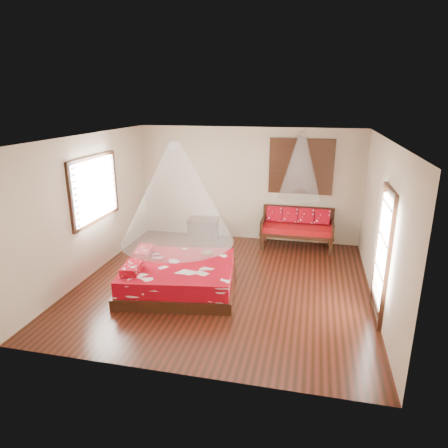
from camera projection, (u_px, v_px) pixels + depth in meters
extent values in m
cube|color=black|center=(224.00, 284.00, 7.79)|extent=(5.50, 5.50, 0.02)
cube|color=silver|center=(224.00, 137.00, 6.94)|extent=(5.50, 5.50, 0.02)
cube|color=tan|center=(89.00, 206.00, 7.95)|extent=(0.02, 5.50, 2.80)
cube|color=tan|center=(382.00, 224.00, 6.78)|extent=(0.02, 5.50, 2.80)
cube|color=tan|center=(248.00, 184.00, 9.93)|extent=(5.50, 0.02, 2.80)
cube|color=tan|center=(173.00, 277.00, 4.80)|extent=(5.50, 0.02, 2.80)
cube|color=black|center=(180.00, 284.00, 7.55)|extent=(2.33, 2.16, 0.20)
cube|color=maroon|center=(179.00, 272.00, 7.47)|extent=(2.22, 2.05, 0.30)
cube|color=maroon|center=(132.00, 268.00, 7.08)|extent=(0.37, 0.58, 0.14)
cube|color=maroon|center=(144.00, 252.00, 7.83)|extent=(0.37, 0.58, 0.14)
cube|color=black|center=(262.00, 241.00, 9.47)|extent=(0.08, 0.08, 0.42)
cube|color=black|center=(331.00, 246.00, 9.13)|extent=(0.08, 0.08, 0.42)
cube|color=black|center=(265.00, 233.00, 10.06)|extent=(0.08, 0.08, 0.42)
cube|color=black|center=(330.00, 237.00, 9.73)|extent=(0.08, 0.08, 0.42)
cube|color=black|center=(297.00, 233.00, 9.54)|extent=(1.71, 0.76, 0.08)
cube|color=#920B05|center=(297.00, 228.00, 9.51)|extent=(1.65, 0.70, 0.14)
cube|color=black|center=(298.00, 217.00, 9.77)|extent=(1.71, 0.06, 0.55)
cube|color=black|center=(263.00, 224.00, 9.67)|extent=(0.06, 0.76, 0.30)
cube|color=black|center=(332.00, 229.00, 9.32)|extent=(0.06, 0.76, 0.30)
cube|color=maroon|center=(274.00, 214.00, 9.76)|extent=(0.36, 0.19, 0.38)
cube|color=maroon|center=(290.00, 215.00, 9.68)|extent=(0.36, 0.19, 0.38)
cube|color=maroon|center=(306.00, 216.00, 9.60)|extent=(0.36, 0.19, 0.38)
cube|color=maroon|center=(322.00, 217.00, 9.52)|extent=(0.36, 0.19, 0.38)
cube|color=black|center=(203.00, 229.00, 10.23)|extent=(0.76, 0.57, 0.47)
cube|color=black|center=(203.00, 220.00, 10.15)|extent=(0.80, 0.62, 0.05)
cube|color=black|center=(301.00, 167.00, 9.48)|extent=(1.52, 0.06, 1.32)
cube|color=black|center=(301.00, 167.00, 9.47)|extent=(1.35, 0.04, 1.10)
cube|color=black|center=(95.00, 189.00, 8.03)|extent=(0.08, 1.74, 1.34)
cube|color=white|center=(96.00, 189.00, 8.02)|extent=(0.04, 1.54, 1.10)
cube|color=black|center=(382.00, 256.00, 6.34)|extent=(0.08, 1.02, 2.16)
cube|color=white|center=(382.00, 250.00, 6.31)|extent=(0.03, 0.82, 1.70)
cylinder|color=brown|center=(207.00, 253.00, 7.93)|extent=(0.25, 0.25, 0.03)
cone|color=white|center=(176.00, 193.00, 7.02)|extent=(2.04, 2.04, 1.80)
cone|color=white|center=(301.00, 165.00, 9.01)|extent=(0.96, 0.96, 1.50)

